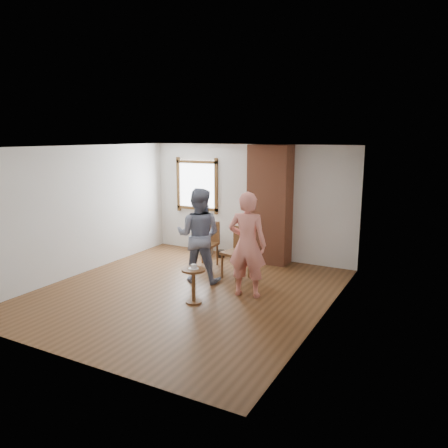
{
  "coord_description": "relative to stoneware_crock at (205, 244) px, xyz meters",
  "views": [
    {
      "loc": [
        4.15,
        -6.32,
        2.79
      ],
      "look_at": [
        0.36,
        0.8,
        1.15
      ],
      "focal_mm": 35.0,
      "sensor_mm": 36.0,
      "label": 1
    }
  ],
  "objects": [
    {
      "name": "stoneware_crock",
      "position": [
        0.0,
        0.0,
        0.0
      ],
      "size": [
        0.43,
        0.43,
        0.48
      ],
      "primitive_type": "cylinder",
      "rotation": [
        0.0,
        0.0,
        -0.16
      ],
      "color": "tan",
      "rests_on": "ground"
    },
    {
      "name": "man",
      "position": [
        0.89,
        -1.75,
        0.67
      ],
      "size": [
        1.03,
        0.9,
        1.82
      ],
      "primitive_type": "imported",
      "rotation": [
        0.0,
        0.0,
        3.41
      ],
      "color": "#161D3E",
      "rests_on": "ground"
    },
    {
      "name": "dining_chair_right",
      "position": [
        1.44,
        -1.16,
        0.32
      ],
      "size": [
        0.57,
        0.57,
        1.0
      ],
      "rotation": [
        0.0,
        0.0,
        -0.27
      ],
      "color": "brown",
      "rests_on": "ground"
    },
    {
      "name": "dining_chair_left",
      "position": [
        0.51,
        -0.77,
        0.3
      ],
      "size": [
        0.48,
        0.48,
        0.97
      ],
      "rotation": [
        0.0,
        0.0,
        0.07
      ],
      "color": "brown",
      "rests_on": "ground"
    },
    {
      "name": "room_shell",
      "position": [
        0.93,
        -1.79,
        1.57
      ],
      "size": [
        5.04,
        5.52,
        2.62
      ],
      "color": "silver",
      "rests_on": "ground"
    },
    {
      "name": "dark_pot",
      "position": [
        0.47,
        -0.09,
        -0.16
      ],
      "size": [
        0.22,
        0.22,
        0.17
      ],
      "primitive_type": "cylinder",
      "rotation": [
        0.0,
        0.0,
        0.38
      ],
      "color": "black",
      "rests_on": "ground"
    },
    {
      "name": "side_table",
      "position": [
        1.4,
        -2.78,
        0.16
      ],
      "size": [
        0.4,
        0.4,
        0.6
      ],
      "color": "brown",
      "rests_on": "ground"
    },
    {
      "name": "person_pink",
      "position": [
        2.05,
        -2.05,
        0.69
      ],
      "size": [
        0.74,
        0.55,
        1.86
      ],
      "primitive_type": "imported",
      "rotation": [
        0.0,
        0.0,
        3.31
      ],
      "color": "#E58172",
      "rests_on": "ground"
    },
    {
      "name": "cake_plate",
      "position": [
        1.4,
        -2.78,
        0.36
      ],
      "size": [
        0.18,
        0.18,
        0.01
      ],
      "primitive_type": "cylinder",
      "color": "white",
      "rests_on": "side_table"
    },
    {
      "name": "ground",
      "position": [
        0.99,
        -2.4,
        -0.24
      ],
      "size": [
        5.5,
        5.5,
        0.0
      ],
      "primitive_type": "plane",
      "color": "brown",
      "rests_on": "ground"
    },
    {
      "name": "cake_slice",
      "position": [
        1.41,
        -2.78,
        0.4
      ],
      "size": [
        0.08,
        0.07,
        0.06
      ],
      "primitive_type": "cube",
      "color": "silver",
      "rests_on": "cake_plate"
    },
    {
      "name": "brick_chimney",
      "position": [
        1.59,
        0.1,
        1.06
      ],
      "size": [
        0.9,
        0.5,
        2.6
      ],
      "primitive_type": "cube",
      "color": "#A05638",
      "rests_on": "ground"
    }
  ]
}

